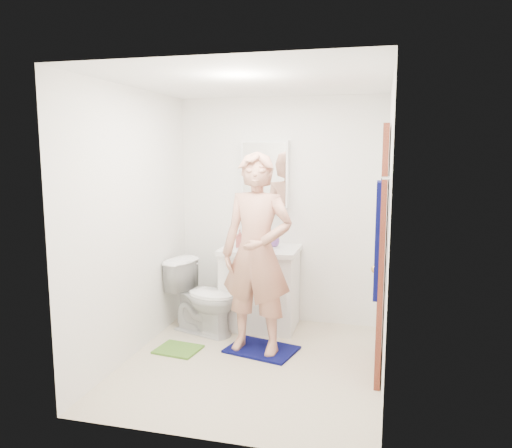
{
  "coord_description": "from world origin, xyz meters",
  "views": [
    {
      "loc": [
        1.04,
        -4.01,
        1.87
      ],
      "look_at": [
        -0.03,
        0.25,
        1.2
      ],
      "focal_mm": 35.0,
      "sensor_mm": 36.0,
      "label": 1
    }
  ],
  "objects_px": {
    "vanity_cabinet": "(260,290)",
    "soap_dispenser": "(240,238)",
    "toothbrush_cup": "(273,242)",
    "toilet": "(203,297)",
    "man": "(257,254)",
    "medicine_cabinet": "(265,174)",
    "towel": "(377,240)"
  },
  "relations": [
    {
      "from": "toilet",
      "to": "man",
      "type": "bearing_deg",
      "value": -101.3
    },
    {
      "from": "medicine_cabinet",
      "to": "soap_dispenser",
      "type": "xyz_separation_m",
      "value": [
        -0.22,
        -0.24,
        -0.66
      ]
    },
    {
      "from": "vanity_cabinet",
      "to": "soap_dispenser",
      "type": "bearing_deg",
      "value": -175.42
    },
    {
      "from": "towel",
      "to": "toothbrush_cup",
      "type": "bearing_deg",
      "value": 124.07
    },
    {
      "from": "soap_dispenser",
      "to": "toothbrush_cup",
      "type": "distance_m",
      "value": 0.35
    },
    {
      "from": "medicine_cabinet",
      "to": "toothbrush_cup",
      "type": "distance_m",
      "value": 0.73
    },
    {
      "from": "vanity_cabinet",
      "to": "man",
      "type": "distance_m",
      "value": 0.86
    },
    {
      "from": "medicine_cabinet",
      "to": "toothbrush_cup",
      "type": "height_order",
      "value": "medicine_cabinet"
    },
    {
      "from": "toilet",
      "to": "soap_dispenser",
      "type": "xyz_separation_m",
      "value": [
        0.31,
        0.28,
        0.57
      ]
    },
    {
      "from": "medicine_cabinet",
      "to": "towel",
      "type": "bearing_deg",
      "value": -55.39
    },
    {
      "from": "medicine_cabinet",
      "to": "toilet",
      "type": "relative_size",
      "value": 0.94
    },
    {
      "from": "toilet",
      "to": "vanity_cabinet",
      "type": "bearing_deg",
      "value": -42.31
    },
    {
      "from": "towel",
      "to": "toilet",
      "type": "distance_m",
      "value": 2.25
    },
    {
      "from": "vanity_cabinet",
      "to": "medicine_cabinet",
      "type": "height_order",
      "value": "medicine_cabinet"
    },
    {
      "from": "toilet",
      "to": "soap_dispenser",
      "type": "distance_m",
      "value": 0.71
    },
    {
      "from": "medicine_cabinet",
      "to": "toothbrush_cup",
      "type": "relative_size",
      "value": 5.53
    },
    {
      "from": "soap_dispenser",
      "to": "medicine_cabinet",
      "type": "bearing_deg",
      "value": 48.29
    },
    {
      "from": "vanity_cabinet",
      "to": "soap_dispenser",
      "type": "relative_size",
      "value": 4.26
    },
    {
      "from": "towel",
      "to": "toilet",
      "type": "bearing_deg",
      "value": 145.2
    },
    {
      "from": "soap_dispenser",
      "to": "toothbrush_cup",
      "type": "relative_size",
      "value": 1.48
    },
    {
      "from": "man",
      "to": "soap_dispenser",
      "type": "bearing_deg",
      "value": 125.42
    },
    {
      "from": "toothbrush_cup",
      "to": "vanity_cabinet",
      "type": "bearing_deg",
      "value": -146.49
    },
    {
      "from": "soap_dispenser",
      "to": "man",
      "type": "height_order",
      "value": "man"
    },
    {
      "from": "towel",
      "to": "man",
      "type": "distance_m",
      "value": 1.37
    },
    {
      "from": "vanity_cabinet",
      "to": "soap_dispenser",
      "type": "xyz_separation_m",
      "value": [
        -0.22,
        -0.02,
        0.54
      ]
    },
    {
      "from": "vanity_cabinet",
      "to": "soap_dispenser",
      "type": "distance_m",
      "value": 0.59
    },
    {
      "from": "soap_dispenser",
      "to": "toothbrush_cup",
      "type": "bearing_deg",
      "value": 16.15
    },
    {
      "from": "toilet",
      "to": "toothbrush_cup",
      "type": "xyz_separation_m",
      "value": [
        0.64,
        0.38,
        0.53
      ]
    },
    {
      "from": "towel",
      "to": "toothbrush_cup",
      "type": "xyz_separation_m",
      "value": [
        -1.06,
        1.57,
        -0.35
      ]
    },
    {
      "from": "towel",
      "to": "toothbrush_cup",
      "type": "distance_m",
      "value": 1.92
    },
    {
      "from": "soap_dispenser",
      "to": "man",
      "type": "xyz_separation_m",
      "value": [
        0.34,
        -0.64,
        -0.01
      ]
    },
    {
      "from": "vanity_cabinet",
      "to": "medicine_cabinet",
      "type": "bearing_deg",
      "value": 90.0
    }
  ]
}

